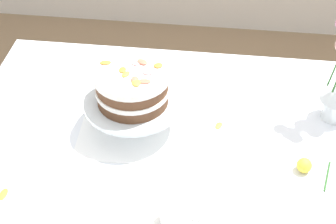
% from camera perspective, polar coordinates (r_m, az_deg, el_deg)
% --- Properties ---
extents(dining_table, '(1.40, 1.00, 0.74)m').
position_cam_1_polar(dining_table, '(1.55, 2.49, -7.32)').
color(dining_table, white).
rests_on(dining_table, ground).
extents(linen_napkin, '(0.33, 0.33, 0.00)m').
position_cam_1_polar(linen_napkin, '(1.58, -3.71, -1.44)').
color(linen_napkin, white).
rests_on(linen_napkin, dining_table).
extents(cake_stand, '(0.29, 0.29, 0.10)m').
position_cam_1_polar(cake_stand, '(1.53, -3.84, 0.80)').
color(cake_stand, silver).
rests_on(cake_stand, linen_napkin).
extents(layer_cake, '(0.22, 0.22, 0.11)m').
position_cam_1_polar(layer_cake, '(1.48, -3.95, 2.87)').
color(layer_cake, brown).
rests_on(layer_cake, cake_stand).
extents(teacup, '(0.13, 0.13, 0.06)m').
position_cam_1_polar(teacup, '(1.31, 0.90, -11.67)').
color(teacup, white).
rests_on(teacup, dining_table).
extents(fallen_rose, '(0.10, 0.11, 0.04)m').
position_cam_1_polar(fallen_rose, '(1.48, 14.83, -5.72)').
color(fallen_rose, '#2D6028').
rests_on(fallen_rose, dining_table).
extents(loose_petal_1, '(0.02, 0.04, 0.00)m').
position_cam_1_polar(loose_petal_1, '(1.46, -17.65, -8.60)').
color(loose_petal_1, orange).
rests_on(loose_petal_1, dining_table).
extents(loose_petal_2, '(0.03, 0.04, 0.01)m').
position_cam_1_polar(loose_petal_2, '(1.58, 5.60, -1.48)').
color(loose_petal_2, yellow).
rests_on(loose_petal_2, dining_table).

